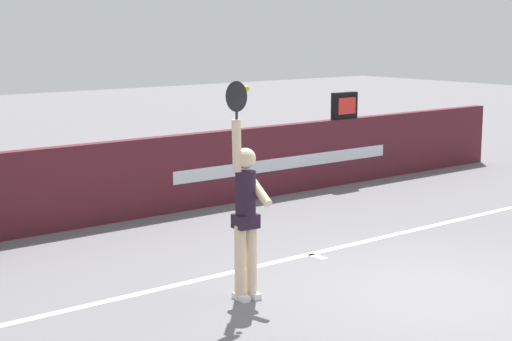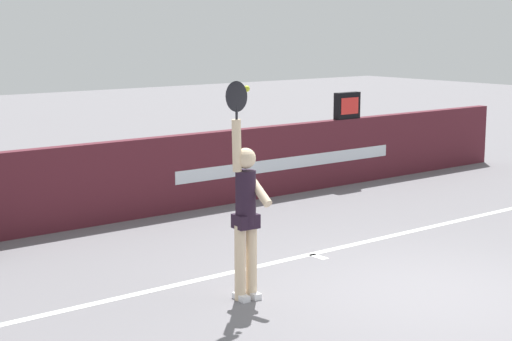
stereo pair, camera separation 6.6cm
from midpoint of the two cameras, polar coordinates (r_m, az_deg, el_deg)
ground_plane at (r=10.01m, az=12.20°, el=-8.20°), size 60.00×60.00×0.00m
court_lines at (r=9.74m, az=14.32°, el=-8.79°), size 10.93×5.31×0.00m
back_wall at (r=13.88m, az=-5.44°, el=-0.22°), size 16.59×0.21×1.28m
speed_display at (r=16.24m, az=6.39°, el=4.44°), size 0.59×0.15×0.51m
tennis_player at (r=9.32m, az=-0.52°, el=-2.72°), size 0.46×0.50×2.50m
tennis_ball at (r=9.26m, az=-0.44°, el=5.63°), size 0.07×0.07×0.07m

